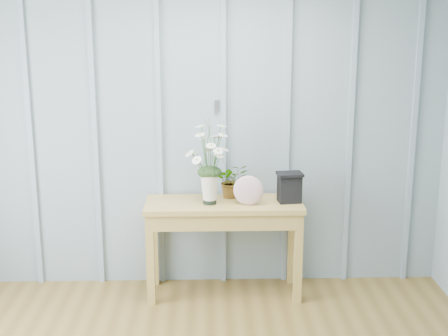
{
  "coord_description": "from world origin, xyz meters",
  "views": [
    {
      "loc": [
        0.12,
        -2.55,
        2.15
      ],
      "look_at": [
        0.25,
        1.94,
        1.03
      ],
      "focal_mm": 50.0,
      "sensor_mm": 36.0,
      "label": 1
    }
  ],
  "objects_px": {
    "carved_box": "(289,187)",
    "sideboard": "(224,216)",
    "daisy_vase": "(209,152)",
    "felt_disc_vessel": "(248,190)"
  },
  "relations": [
    {
      "from": "carved_box",
      "to": "sideboard",
      "type": "bearing_deg",
      "value": 178.66
    },
    {
      "from": "daisy_vase",
      "to": "carved_box",
      "type": "distance_m",
      "value": 0.67
    },
    {
      "from": "felt_disc_vessel",
      "to": "sideboard",
      "type": "bearing_deg",
      "value": 166.89
    },
    {
      "from": "carved_box",
      "to": "daisy_vase",
      "type": "bearing_deg",
      "value": -177.51
    },
    {
      "from": "felt_disc_vessel",
      "to": "carved_box",
      "type": "bearing_deg",
      "value": 24.56
    },
    {
      "from": "felt_disc_vessel",
      "to": "carved_box",
      "type": "height_order",
      "value": "same"
    },
    {
      "from": "felt_disc_vessel",
      "to": "carved_box",
      "type": "relative_size",
      "value": 1.0
    },
    {
      "from": "sideboard",
      "to": "daisy_vase",
      "type": "relative_size",
      "value": 1.89
    },
    {
      "from": "sideboard",
      "to": "carved_box",
      "type": "height_order",
      "value": "carved_box"
    },
    {
      "from": "daisy_vase",
      "to": "felt_disc_vessel",
      "type": "distance_m",
      "value": 0.41
    }
  ]
}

